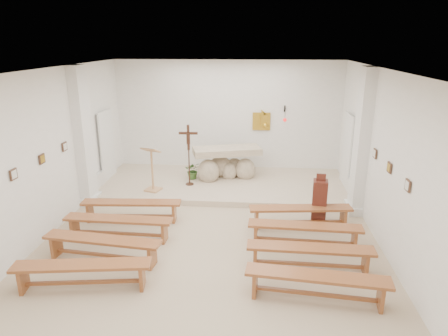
# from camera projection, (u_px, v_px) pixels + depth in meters

# --- Properties ---
(ground) EXTENTS (7.00, 10.00, 0.00)m
(ground) POSITION_uv_depth(u_px,v_px,m) (209.00, 245.00, 8.25)
(ground) COLOR tan
(ground) RESTS_ON ground
(wall_left) EXTENTS (0.02, 10.00, 3.50)m
(wall_left) POSITION_uv_depth(u_px,v_px,m) (36.00, 160.00, 8.00)
(wall_left) COLOR white
(wall_left) RESTS_ON ground
(wall_right) EXTENTS (0.02, 10.00, 3.50)m
(wall_right) POSITION_uv_depth(u_px,v_px,m) (394.00, 169.00, 7.43)
(wall_right) COLOR white
(wall_right) RESTS_ON ground
(wall_back) EXTENTS (7.00, 0.02, 3.50)m
(wall_back) POSITION_uv_depth(u_px,v_px,m) (228.00, 117.00, 12.45)
(wall_back) COLOR white
(wall_back) RESTS_ON ground
(ceiling) EXTENTS (7.00, 10.00, 0.02)m
(ceiling) POSITION_uv_depth(u_px,v_px,m) (207.00, 72.00, 7.18)
(ceiling) COLOR silver
(ceiling) RESTS_ON wall_back
(sanctuary_platform) EXTENTS (6.98, 3.00, 0.15)m
(sanctuary_platform) POSITION_uv_depth(u_px,v_px,m) (224.00, 184.00, 11.55)
(sanctuary_platform) COLOR #C7B399
(sanctuary_platform) RESTS_ON ground
(pilaster_left) EXTENTS (0.26, 0.55, 3.50)m
(pilaster_left) POSITION_uv_depth(u_px,v_px,m) (83.00, 137.00, 9.88)
(pilaster_left) COLOR white
(pilaster_left) RESTS_ON ground
(pilaster_right) EXTENTS (0.26, 0.55, 3.50)m
(pilaster_right) POSITION_uv_depth(u_px,v_px,m) (361.00, 143.00, 9.34)
(pilaster_right) COLOR white
(pilaster_right) RESTS_ON ground
(gold_wall_relief) EXTENTS (0.55, 0.04, 0.55)m
(gold_wall_relief) POSITION_uv_depth(u_px,v_px,m) (261.00, 121.00, 12.37)
(gold_wall_relief) COLOR gold
(gold_wall_relief) RESTS_ON wall_back
(sanctuary_lamp) EXTENTS (0.11, 0.36, 0.44)m
(sanctuary_lamp) POSITION_uv_depth(u_px,v_px,m) (285.00, 118.00, 12.02)
(sanctuary_lamp) COLOR black
(sanctuary_lamp) RESTS_ON wall_back
(station_frame_left_front) EXTENTS (0.03, 0.20, 0.20)m
(station_frame_left_front) POSITION_uv_depth(u_px,v_px,m) (13.00, 174.00, 7.24)
(station_frame_left_front) COLOR #462E1F
(station_frame_left_front) RESTS_ON wall_left
(station_frame_left_mid) EXTENTS (0.03, 0.20, 0.20)m
(station_frame_left_mid) POSITION_uv_depth(u_px,v_px,m) (42.00, 159.00, 8.19)
(station_frame_left_mid) COLOR #462E1F
(station_frame_left_mid) RESTS_ON wall_left
(station_frame_left_rear) EXTENTS (0.03, 0.20, 0.20)m
(station_frame_left_rear) POSITION_uv_depth(u_px,v_px,m) (65.00, 147.00, 9.14)
(station_frame_left_rear) COLOR #462E1F
(station_frame_left_rear) RESTS_ON wall_left
(station_frame_right_front) EXTENTS (0.03, 0.20, 0.20)m
(station_frame_right_front) POSITION_uv_depth(u_px,v_px,m) (408.00, 186.00, 6.68)
(station_frame_right_front) COLOR #462E1F
(station_frame_right_front) RESTS_ON wall_right
(station_frame_right_mid) EXTENTS (0.03, 0.20, 0.20)m
(station_frame_right_mid) POSITION_uv_depth(u_px,v_px,m) (389.00, 168.00, 7.63)
(station_frame_right_mid) COLOR #462E1F
(station_frame_right_mid) RESTS_ON wall_right
(station_frame_right_rear) EXTENTS (0.03, 0.20, 0.20)m
(station_frame_right_rear) POSITION_uv_depth(u_px,v_px,m) (375.00, 154.00, 8.58)
(station_frame_right_rear) COLOR #462E1F
(station_frame_right_rear) RESTS_ON wall_right
(radiator_left) EXTENTS (0.10, 0.85, 0.52)m
(radiator_left) POSITION_uv_depth(u_px,v_px,m) (98.00, 184.00, 11.00)
(radiator_left) COLOR silver
(radiator_left) RESTS_ON ground
(radiator_right) EXTENTS (0.10, 0.85, 0.52)m
(radiator_right) POSITION_uv_depth(u_px,v_px,m) (351.00, 191.00, 10.45)
(radiator_right) COLOR silver
(radiator_right) RESTS_ON ground
(altar) EXTENTS (2.09, 1.26, 1.01)m
(altar) POSITION_uv_depth(u_px,v_px,m) (226.00, 165.00, 11.76)
(altar) COLOR beige
(altar) RESTS_ON sanctuary_platform
(lectern) EXTENTS (0.53, 0.48, 1.26)m
(lectern) POSITION_uv_depth(u_px,v_px,m) (152.00, 169.00, 10.67)
(lectern) COLOR tan
(lectern) RESTS_ON sanctuary_platform
(crucifix_stand) EXTENTS (0.52, 0.23, 1.72)m
(crucifix_stand) POSITION_uv_depth(u_px,v_px,m) (189.00, 151.00, 10.99)
(crucifix_stand) COLOR #3D1D13
(crucifix_stand) RESTS_ON sanctuary_platform
(potted_plant) EXTENTS (0.51, 0.46, 0.51)m
(potted_plant) POSITION_uv_depth(u_px,v_px,m) (193.00, 170.00, 11.71)
(potted_plant) COLOR #355C25
(potted_plant) RESTS_ON sanctuary_platform
(donation_pedestal) EXTENTS (0.36, 0.36, 1.20)m
(donation_pedestal) POSITION_uv_depth(u_px,v_px,m) (319.00, 202.00, 9.11)
(donation_pedestal) COLOR #532017
(donation_pedestal) RESTS_ON ground
(bench_left_front) EXTENTS (2.31, 0.52, 0.48)m
(bench_left_front) POSITION_uv_depth(u_px,v_px,m) (132.00, 206.00, 9.27)
(bench_left_front) COLOR brown
(bench_left_front) RESTS_ON ground
(bench_right_front) EXTENTS (2.32, 0.62, 0.48)m
(bench_right_front) POSITION_uv_depth(u_px,v_px,m) (300.00, 212.00, 8.96)
(bench_right_front) COLOR brown
(bench_right_front) RESTS_ON ground
(bench_left_second) EXTENTS (2.30, 0.43, 0.48)m
(bench_left_second) POSITION_uv_depth(u_px,v_px,m) (119.00, 223.00, 8.41)
(bench_left_second) COLOR brown
(bench_left_second) RESTS_ON ground
(bench_right_second) EXTENTS (2.31, 0.47, 0.48)m
(bench_right_second) POSITION_uv_depth(u_px,v_px,m) (305.00, 230.00, 8.10)
(bench_right_second) COLOR brown
(bench_right_second) RESTS_ON ground
(bench_left_third) EXTENTS (2.32, 0.63, 0.48)m
(bench_left_third) POSITION_uv_depth(u_px,v_px,m) (102.00, 244.00, 7.55)
(bench_left_third) COLOR brown
(bench_left_third) RESTS_ON ground
(bench_right_third) EXTENTS (2.30, 0.43, 0.48)m
(bench_right_third) POSITION_uv_depth(u_px,v_px,m) (310.00, 253.00, 7.24)
(bench_right_third) COLOR brown
(bench_right_third) RESTS_ON ground
(bench_left_fourth) EXTENTS (2.32, 0.68, 0.48)m
(bench_left_fourth) POSITION_uv_depth(u_px,v_px,m) (82.00, 270.00, 6.69)
(bench_left_fourth) COLOR brown
(bench_left_fourth) RESTS_ON ground
(bench_right_fourth) EXTENTS (2.32, 0.60, 0.48)m
(bench_right_fourth) POSITION_uv_depth(u_px,v_px,m) (317.00, 281.00, 6.38)
(bench_right_fourth) COLOR brown
(bench_right_fourth) RESTS_ON ground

